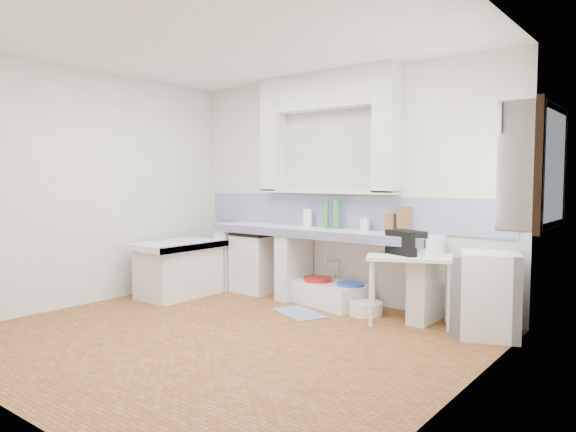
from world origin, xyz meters
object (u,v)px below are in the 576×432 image
Objects in this scene: stove at (256,263)px; fridge at (489,295)px; sink at (327,294)px; side_table at (409,290)px.

fridge is (3.09, -0.15, 0.03)m from stove.
fridge is (1.94, -0.14, 0.29)m from sink.
fridge reaches higher than side_table.
stove reaches higher than side_table.
side_table is at bearing 164.88° from fridge.
stove is 0.93× the size of fridge.
stove is 3.09m from fridge.
fridge reaches higher than stove.
sink is 1.23× the size of fridge.
fridge reaches higher than sink.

